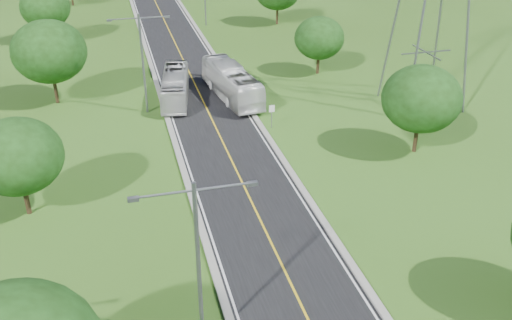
# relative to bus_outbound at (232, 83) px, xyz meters

# --- Properties ---
(ground) EXTENTS (260.00, 260.00, 0.00)m
(ground) POSITION_rel_bus_outbound_xyz_m (-3.20, 13.42, -1.78)
(ground) COLOR #2F4D15
(ground) RESTS_ON ground
(road) EXTENTS (8.00, 150.00, 0.06)m
(road) POSITION_rel_bus_outbound_xyz_m (-3.20, 19.42, -1.75)
(road) COLOR black
(road) RESTS_ON ground
(curb_left) EXTENTS (0.50, 150.00, 0.22)m
(curb_left) POSITION_rel_bus_outbound_xyz_m (-7.45, 19.42, -1.67)
(curb_left) COLOR gray
(curb_left) RESTS_ON ground
(curb_right) EXTENTS (0.50, 150.00, 0.22)m
(curb_right) POSITION_rel_bus_outbound_xyz_m (1.05, 19.42, -1.67)
(curb_right) COLOR gray
(curb_right) RESTS_ON ground
(speed_limit_sign) EXTENTS (0.55, 0.09, 2.40)m
(speed_limit_sign) POSITION_rel_bus_outbound_xyz_m (2.00, -8.59, -0.18)
(speed_limit_sign) COLOR slate
(speed_limit_sign) RESTS_ON ground
(streetlight_near_left) EXTENTS (5.90, 0.25, 10.00)m
(streetlight_near_left) POSITION_rel_bus_outbound_xyz_m (-9.20, -34.58, 4.17)
(streetlight_near_left) COLOR slate
(streetlight_near_left) RESTS_ON ground
(streetlight_mid_left) EXTENTS (5.90, 0.25, 10.00)m
(streetlight_mid_left) POSITION_rel_bus_outbound_xyz_m (-9.20, -1.58, 4.17)
(streetlight_mid_left) COLOR slate
(streetlight_mid_left) RESTS_ON ground
(tree_lb) EXTENTS (6.30, 6.30, 7.33)m
(tree_lb) POSITION_rel_bus_outbound_xyz_m (-19.20, -18.58, 2.87)
(tree_lb) COLOR black
(tree_lb) RESTS_ON ground
(tree_lc) EXTENTS (7.56, 7.56, 8.79)m
(tree_lc) POSITION_rel_bus_outbound_xyz_m (-18.20, 3.42, 3.80)
(tree_lc) COLOR black
(tree_lc) RESTS_ON ground
(tree_ld) EXTENTS (6.72, 6.72, 7.82)m
(tree_ld) POSITION_rel_bus_outbound_xyz_m (-20.20, 27.42, 3.18)
(tree_ld) COLOR black
(tree_ld) RESTS_ON ground
(tree_rb) EXTENTS (6.72, 6.72, 7.82)m
(tree_rb) POSITION_rel_bus_outbound_xyz_m (12.80, -16.58, 3.18)
(tree_rb) COLOR black
(tree_rb) RESTS_ON ground
(tree_rc) EXTENTS (5.88, 5.88, 6.84)m
(tree_rc) POSITION_rel_bus_outbound_xyz_m (11.80, 5.42, 2.56)
(tree_rc) COLOR black
(tree_rc) RESTS_ON ground
(bus_outbound) EXTENTS (4.43, 12.60, 3.43)m
(bus_outbound) POSITION_rel_bus_outbound_xyz_m (0.00, 0.00, 0.00)
(bus_outbound) COLOR silver
(bus_outbound) RESTS_ON road
(bus_inbound) EXTENTS (4.29, 11.00, 2.99)m
(bus_inbound) POSITION_rel_bus_outbound_xyz_m (-5.93, 0.98, -0.22)
(bus_inbound) COLOR silver
(bus_inbound) RESTS_ON road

